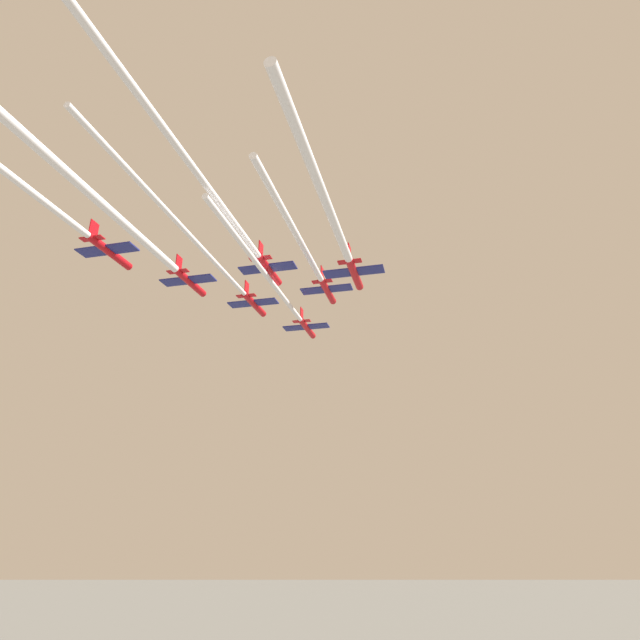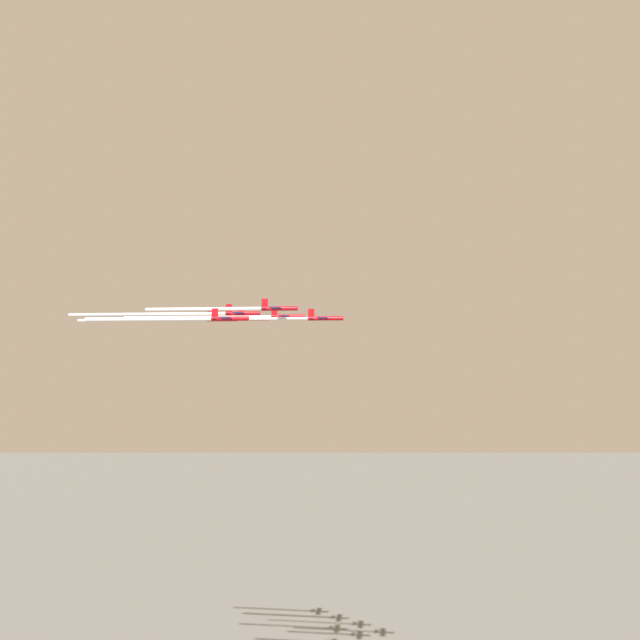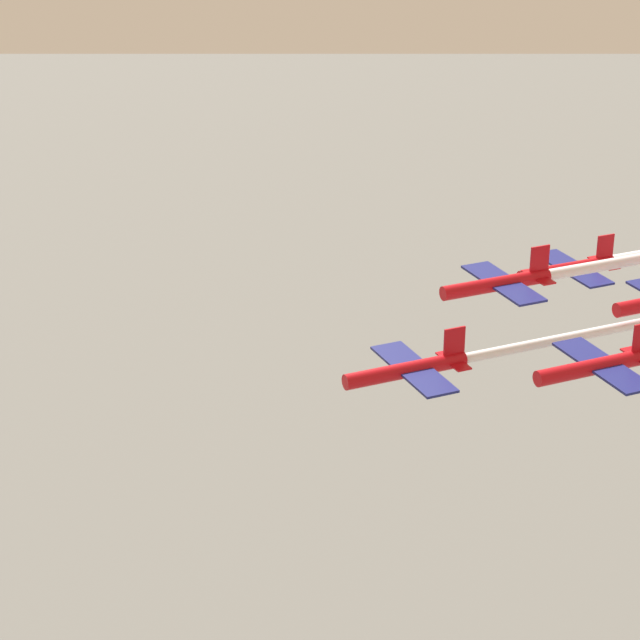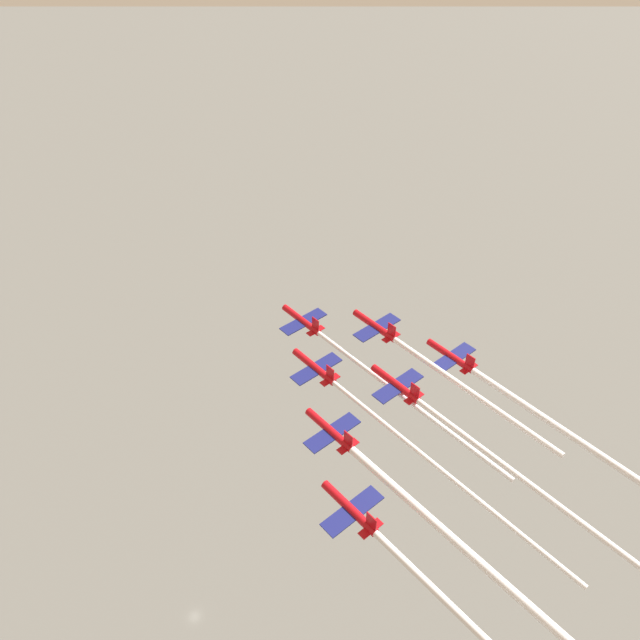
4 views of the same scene
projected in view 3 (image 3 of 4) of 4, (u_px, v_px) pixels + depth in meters
The scene contains 4 objects.
jet_0 at pixel (410, 369), 101.30m from camera, with size 10.69×10.42×3.64m.
jet_1 at pixel (600, 365), 99.23m from camera, with size 10.69×10.42×3.64m.
jet_2 at pixel (500, 283), 111.44m from camera, with size 10.69×10.42×3.64m.
jet_5 at pixel (570, 268), 123.98m from camera, with size 10.69×10.42×3.64m.
Camera 3 is at (23.07, 52.85, 209.26)m, focal length 70.00 mm.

